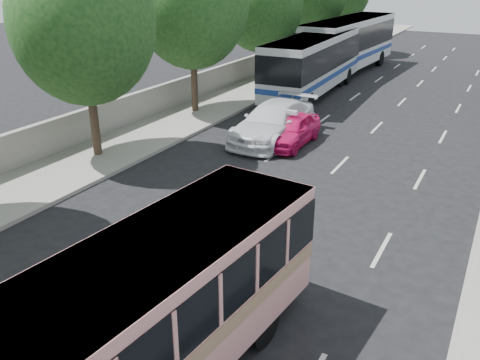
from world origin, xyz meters
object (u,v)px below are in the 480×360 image
Objects in this scene: pink_taxi at (291,129)px; tour_coach_front at (315,59)px; tour_coach_rear at (349,41)px; pink_bus at (123,327)px; white_pickup at (274,122)px.

pink_taxi is 10.34m from tour_coach_front.
tour_coach_rear is (-0.23, 7.88, 0.20)m from tour_coach_front.
tour_coach_front reaches higher than pink_bus.
pink_bus is at bearing -78.70° from tour_coach_front.
tour_coach_front is (-2.65, 9.88, 1.50)m from pink_taxi.
white_pickup is 0.48× the size of tour_coach_front.
pink_bus is 2.35× the size of pink_taxi.
pink_bus is 0.73× the size of tour_coach_rear.
pink_bus is 16.36m from white_pickup.
tour_coach_rear reaches higher than white_pickup.
pink_bus is at bearing -77.71° from pink_taxi.
pink_bus is at bearing -73.08° from white_pickup.
pink_taxi is at bearing -12.34° from white_pickup.
white_pickup is at bearing 166.25° from pink_taxi.
pink_taxi is at bearing -77.84° from tour_coach_rear.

